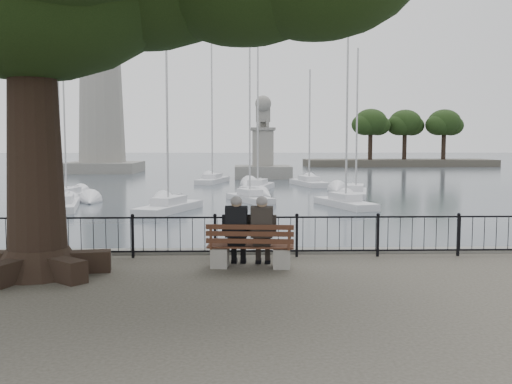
{
  "coord_description": "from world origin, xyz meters",
  "views": [
    {
      "loc": [
        -0.37,
        -11.28,
        2.8
      ],
      "look_at": [
        0.0,
        2.5,
        1.6
      ],
      "focal_mm": 40.0,
      "sensor_mm": 36.0,
      "label": 1
    }
  ],
  "objects_px": {
    "person_right": "(262,234)",
    "lion_monument": "(263,157)",
    "person_left": "(237,234)",
    "lighthouse": "(101,77)",
    "bench": "(251,252)"
  },
  "relations": [
    {
      "from": "lion_monument",
      "to": "bench",
      "type": "bearing_deg",
      "value": -92.54
    },
    {
      "from": "bench",
      "to": "person_left",
      "type": "bearing_deg",
      "value": 155.17
    },
    {
      "from": "bench",
      "to": "person_right",
      "type": "xyz_separation_m",
      "value": [
        0.26,
        0.09,
        0.39
      ]
    },
    {
      "from": "person_left",
      "to": "lighthouse",
      "type": "distance_m",
      "value": 63.88
    },
    {
      "from": "bench",
      "to": "person_left",
      "type": "distance_m",
      "value": 0.51
    },
    {
      "from": "person_left",
      "to": "person_right",
      "type": "distance_m",
      "value": 0.57
    },
    {
      "from": "bench",
      "to": "person_right",
      "type": "relative_size",
      "value": 1.22
    },
    {
      "from": "bench",
      "to": "lighthouse",
      "type": "xyz_separation_m",
      "value": [
        -17.85,
        60.7,
        10.62
      ]
    },
    {
      "from": "lion_monument",
      "to": "person_left",
      "type": "bearing_deg",
      "value": -92.9
    },
    {
      "from": "lighthouse",
      "to": "lion_monument",
      "type": "relative_size",
      "value": 3.24
    },
    {
      "from": "person_left",
      "to": "bench",
      "type": "bearing_deg",
      "value": -24.83
    },
    {
      "from": "person_right",
      "to": "lion_monument",
      "type": "distance_m",
      "value": 48.59
    },
    {
      "from": "person_right",
      "to": "lighthouse",
      "type": "bearing_deg",
      "value": 106.63
    },
    {
      "from": "person_right",
      "to": "bench",
      "type": "bearing_deg",
      "value": -161.77
    },
    {
      "from": "lighthouse",
      "to": "lion_monument",
      "type": "xyz_separation_m",
      "value": [
        20.0,
        -12.07,
        -9.77
      ]
    }
  ]
}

